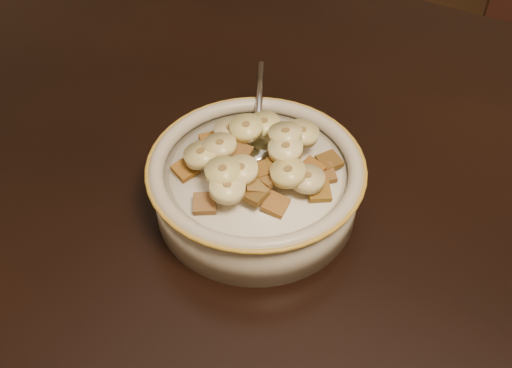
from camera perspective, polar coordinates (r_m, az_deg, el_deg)
The scene contains 38 objects.
table at distance 0.58m, azimuth 7.53°, elevation -3.87°, with size 1.40×0.90×0.04m, color black.
cereal_bowl at distance 0.55m, azimuth 0.00°, elevation -0.48°, with size 0.19×0.19×0.05m, color #B8A793.
milk at distance 0.53m, azimuth 0.00°, elevation 1.26°, with size 0.16×0.16×0.00m, color white.
spoon at distance 0.55m, azimuth 0.12°, elevation 3.86°, with size 0.04×0.05×0.01m, color #BDBDBD.
cereal_square_0 at distance 0.52m, azimuth -1.67°, elevation 3.17°, with size 0.02×0.02×0.01m, color brown.
cereal_square_1 at distance 0.49m, azimuth 1.99°, elevation -2.05°, with size 0.02×0.02×0.01m, color brown.
cereal_square_2 at distance 0.51m, azimuth 2.21°, elevation 1.72°, with size 0.02×0.02×0.01m, color #936220.
cereal_square_3 at distance 0.53m, azimuth 7.33°, elevation 2.27°, with size 0.02×0.02×0.01m, color brown.
cereal_square_4 at distance 0.54m, azimuth -5.20°, elevation 2.72°, with size 0.02×0.02×0.01m, color olive.
cereal_square_5 at distance 0.49m, azimuth -0.16°, elevation -1.04°, with size 0.02×0.02×0.01m, color brown.
cereal_square_6 at distance 0.50m, azimuth 0.15°, elevation 0.01°, with size 0.02×0.02×0.01m, color brown.
cereal_square_7 at distance 0.57m, azimuth 0.07°, elevation 6.07°, with size 0.02×0.02×0.01m, color brown.
cereal_square_8 at distance 0.53m, azimuth -7.08°, elevation 1.47°, with size 0.02×0.02×0.01m, color #92581C.
cereal_square_9 at distance 0.55m, azimuth -4.51°, elevation 4.28°, with size 0.02×0.02×0.01m, color brown.
cereal_square_10 at distance 0.50m, azimuth -5.14°, elevation -1.93°, with size 0.02×0.02×0.01m, color #965F34.
cereal_square_11 at distance 0.52m, azimuth 6.81°, elevation 0.99°, with size 0.02×0.02×0.01m, color brown.
cereal_square_12 at distance 0.51m, azimuth 6.32°, elevation -0.73°, with size 0.02×0.02×0.01m, color brown.
cereal_square_13 at distance 0.51m, azimuth 0.68°, elevation 1.38°, with size 0.02×0.02×0.01m, color brown.
cereal_square_14 at distance 0.52m, azimuth 5.51°, elevation 1.48°, with size 0.02×0.02×0.01m, color brown.
cereal_square_15 at distance 0.57m, azimuth -1.23°, elevation 5.66°, with size 0.02×0.02×0.01m, color brown.
cereal_square_16 at distance 0.56m, azimuth -3.22°, elevation 4.91°, with size 0.02×0.02×0.01m, color olive.
cereal_square_17 at distance 0.51m, azimuth 2.89°, elevation 1.57°, with size 0.02×0.02×0.01m, color #643312.
cereal_square_18 at distance 0.54m, azimuth 2.85°, elevation 4.04°, with size 0.02×0.02×0.01m, color brown.
cereal_square_19 at distance 0.50m, azimuth 1.24°, elevation 0.80°, with size 0.02×0.02×0.01m, color brown.
cereal_square_20 at distance 0.52m, azimuth 2.84°, elevation 2.83°, with size 0.02×0.02×0.01m, color #965F26.
banana_slice_0 at distance 0.49m, azimuth -1.55°, elevation 1.36°, with size 0.03×0.03×0.01m, color #FEE09B.
banana_slice_1 at distance 0.53m, azimuth -1.00°, elevation 5.62°, with size 0.03×0.03×0.01m, color #D1C081.
banana_slice_2 at distance 0.48m, azimuth -2.90°, elevation -0.42°, with size 0.03×0.03×0.01m, color #E4D488.
banana_slice_3 at distance 0.52m, azimuth -3.64°, elevation 3.82°, with size 0.03×0.03×0.01m, color #FDDC90.
banana_slice_4 at distance 0.52m, azimuth -5.54°, elevation 2.92°, with size 0.03×0.03×0.01m, color #D7C66E.
banana_slice_5 at distance 0.49m, azimuth -3.35°, elevation 1.22°, with size 0.03×0.03×0.01m, color #DACE7B.
banana_slice_6 at distance 0.50m, azimuth 5.13°, elevation 0.53°, with size 0.03×0.03×0.01m, color beige.
banana_slice_7 at distance 0.49m, azimuth 3.21°, elevation 1.13°, with size 0.03×0.03×0.01m, color #F7D381.
banana_slice_8 at distance 0.53m, azimuth 4.65°, elevation 5.09°, with size 0.03×0.03×0.01m, color #EBDA84.
banana_slice_9 at distance 0.54m, azimuth -2.60°, elevation 5.36°, with size 0.03×0.03×0.01m, color #CABB86.
banana_slice_10 at distance 0.51m, azimuth 2.97°, elevation 3.51°, with size 0.03×0.03×0.01m, color beige.
banana_slice_11 at distance 0.52m, azimuth 2.95°, elevation 4.99°, with size 0.03×0.03×0.01m, color beige.
banana_slice_12 at distance 0.55m, azimuth 0.81°, elevation 5.98°, with size 0.03×0.03×0.01m, color #FEED7A.
Camera 1 is at (0.14, -0.35, 1.17)m, focal length 40.00 mm.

